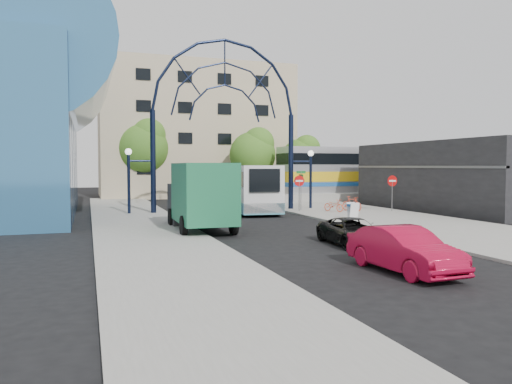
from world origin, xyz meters
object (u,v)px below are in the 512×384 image
object	(u,v)px
gateway_arch	(225,90)
bike_near_a	(334,205)
red_sedan	(404,250)
city_bus	(245,187)
tree_north_b	(144,145)
bike_near_b	(352,204)
street_name_sign	(301,182)
train_car	(400,170)
stop_sign	(299,184)
tree_north_a	(254,152)
tree_north_c	(302,156)
green_truck	(200,197)
sandwich_board	(353,209)
black_suv	(353,232)
do_not_enter_sign	(392,184)

from	to	relation	value
gateway_arch	bike_near_a	size ratio (longest dim) A/B	8.28
red_sedan	city_bus	bearing A→B (deg)	82.51
tree_north_b	bike_near_b	distance (m)	23.16
street_name_sign	red_sedan	xyz separation A→B (m)	(-5.23, -19.61, -1.43)
gateway_arch	tree_north_b	size ratio (longest dim) A/B	1.70
train_car	red_sedan	size ratio (longest dim) A/B	5.91
stop_sign	tree_north_b	xyz separation A→B (m)	(-8.68, 17.93, 3.27)
tree_north_a	tree_north_c	world-z (taller)	tree_north_a
tree_north_b	bike_near_a	bearing A→B (deg)	-60.66
green_truck	bike_near_b	distance (m)	13.45
train_car	street_name_sign	bearing A→B (deg)	-147.58
tree_north_b	city_bus	size ratio (longest dim) A/B	0.66
tree_north_c	sandwich_board	bearing A→B (deg)	-106.55
tree_north_c	bike_near_b	size ratio (longest dim) A/B	3.83
stop_sign	black_suv	size ratio (longest dim) A/B	0.62
do_not_enter_sign	green_truck	xyz separation A→B (m)	(-14.81, -5.19, -0.28)
gateway_arch	do_not_enter_sign	xyz separation A→B (m)	(11.00, -4.00, -6.58)
tree_north_c	bike_near_b	xyz separation A→B (m)	(-3.90, -17.20, -3.65)
black_suv	street_name_sign	bearing A→B (deg)	78.07
train_car	bike_near_b	size ratio (longest dim) A/B	14.81
red_sedan	bike_near_a	world-z (taller)	red_sedan
tree_north_c	city_bus	size ratio (longest dim) A/B	0.53
street_name_sign	tree_north_a	distance (m)	13.59
do_not_enter_sign	bike_near_b	world-z (taller)	do_not_enter_sign
train_car	sandwich_board	bearing A→B (deg)	-131.95
street_name_sign	gateway_arch	bearing A→B (deg)	164.93
tree_north_a	black_suv	xyz separation A→B (m)	(-4.98, -27.81, -4.05)
green_truck	black_suv	world-z (taller)	green_truck
gateway_arch	red_sedan	size ratio (longest dim) A/B	3.21
tree_north_b	bike_near_a	distance (m)	22.43
tree_north_a	black_suv	size ratio (longest dim) A/B	1.74
do_not_enter_sign	tree_north_c	world-z (taller)	tree_north_c
black_suv	city_bus	bearing A→B (deg)	91.28
train_car	tree_north_b	bearing A→B (deg)	161.64
stop_sign	street_name_sign	bearing A→B (deg)	56.36
do_not_enter_sign	black_suv	xyz separation A→B (m)	(-9.86, -11.88, -1.42)
tree_north_c	city_bus	world-z (taller)	tree_north_c
train_car	tree_north_b	xyz separation A→B (m)	(-23.88, 7.93, 2.37)
sandwich_board	bike_near_a	size ratio (longest dim) A/B	0.60
stop_sign	bike_near_a	size ratio (longest dim) A/B	1.52
city_bus	black_suv	size ratio (longest dim) A/B	3.04
gateway_arch	tree_north_b	world-z (taller)	gateway_arch
city_bus	bike_near_b	world-z (taller)	city_bus
gateway_arch	green_truck	world-z (taller)	gateway_arch
stop_sign	train_car	xyz separation A→B (m)	(15.20, 10.00, 0.91)
gateway_arch	sandwich_board	world-z (taller)	gateway_arch
do_not_enter_sign	red_sedan	world-z (taller)	do_not_enter_sign
do_not_enter_sign	tree_north_a	size ratio (longest dim) A/B	0.35
tree_north_a	stop_sign	bearing A→B (deg)	-95.42
gateway_arch	bike_near_b	world-z (taller)	gateway_arch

